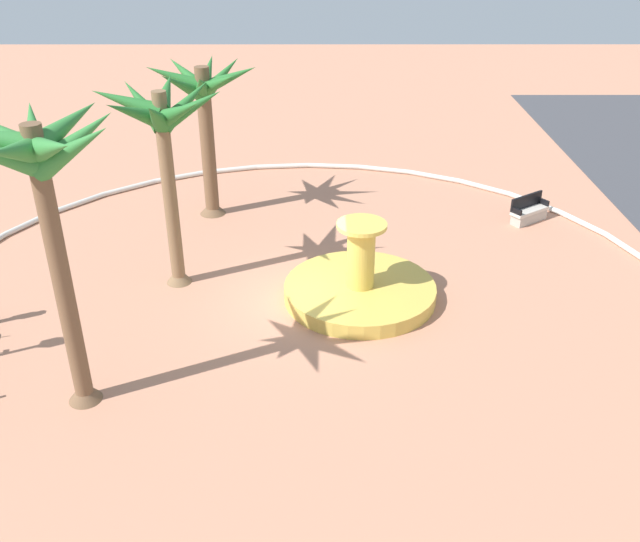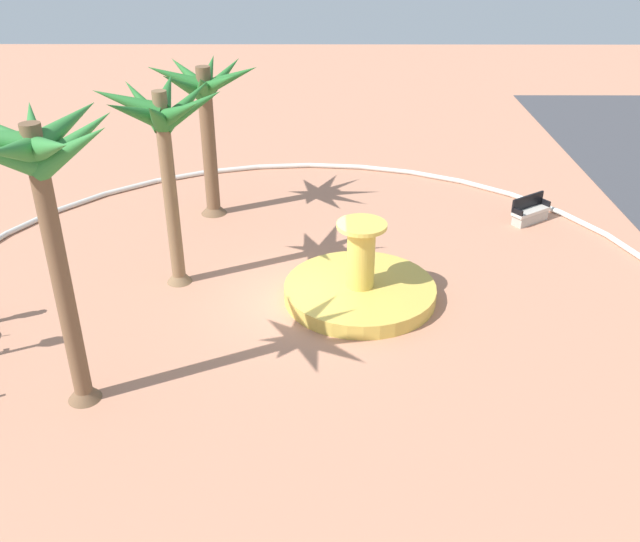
% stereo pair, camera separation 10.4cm
% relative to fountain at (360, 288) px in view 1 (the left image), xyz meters
% --- Properties ---
extents(ground_plane, '(80.00, 80.00, 0.00)m').
position_rel_fountain_xyz_m(ground_plane, '(0.19, -1.71, -0.34)').
color(ground_plane, tan).
extents(plaza_curb, '(23.29, 23.29, 0.20)m').
position_rel_fountain_xyz_m(plaza_curb, '(0.19, -1.71, -0.24)').
color(plaza_curb, silver).
rests_on(plaza_curb, ground).
extents(fountain, '(4.55, 4.55, 2.48)m').
position_rel_fountain_xyz_m(fountain, '(0.00, 0.00, 0.00)').
color(fountain, gold).
rests_on(fountain, ground).
extents(palm_tree_near_fountain, '(3.80, 3.78, 6.26)m').
position_rel_fountain_xyz_m(palm_tree_near_fountain, '(-0.99, -5.61, 4.55)').
color(palm_tree_near_fountain, brown).
rests_on(palm_tree_near_fountain, ground).
extents(palm_tree_by_curb, '(3.97, 4.00, 5.76)m').
position_rel_fountain_xyz_m(palm_tree_by_curb, '(-6.30, -5.26, 3.93)').
color(palm_tree_by_curb, brown).
rests_on(palm_tree_by_curb, ground).
extents(palm_tree_mid_plaza, '(3.64, 3.63, 7.08)m').
position_rel_fountain_xyz_m(palm_tree_mid_plaza, '(4.77, -6.87, 5.28)').
color(palm_tree_mid_plaza, brown).
rests_on(palm_tree_mid_plaza, ground).
extents(bench_west, '(1.32, 1.60, 1.00)m').
position_rel_fountain_xyz_m(bench_west, '(-5.56, 6.53, 0.01)').
color(bench_west, beige).
rests_on(bench_west, ground).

